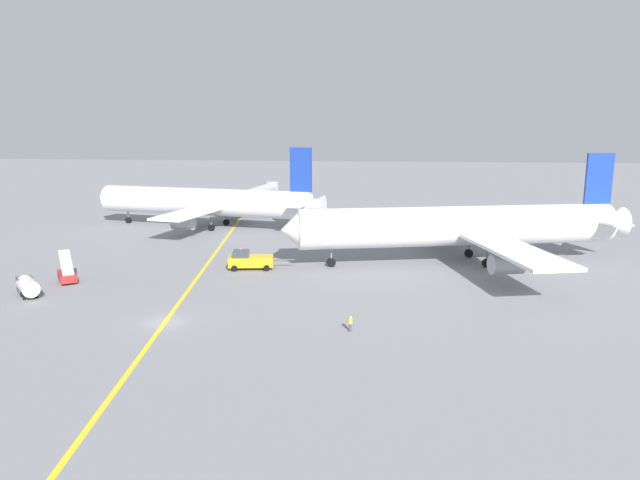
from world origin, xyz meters
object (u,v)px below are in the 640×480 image
gse_fuel_bowser_stubby (27,286)px  ground_crew_marshaller_foreground (350,323)px  airliner_at_gate_left (206,202)px  airliner_being_pushed (460,226)px  jet_bridge (262,192)px  gse_stair_truck_yellow (67,274)px  pushback_tug (250,260)px

gse_fuel_bowser_stubby → ground_crew_marshaller_foreground: gse_fuel_bowser_stubby is taller
airliner_at_gate_left → airliner_being_pushed: size_ratio=0.96×
gse_fuel_bowser_stubby → jet_bridge: size_ratio=0.21×
gse_stair_truck_yellow → gse_fuel_bowser_stubby: 6.85m
gse_fuel_bowser_stubby → pushback_tug: bearing=35.1°
gse_stair_truck_yellow → jet_bridge: size_ratio=0.20×
airliner_being_pushed → ground_crew_marshaller_foreground: (-14.53, -31.68, -4.78)m
airliner_at_gate_left → pushback_tug: size_ratio=5.28×
jet_bridge → gse_stair_truck_yellow: bearing=-98.8°
airliner_at_gate_left → ground_crew_marshaller_foreground: airliner_at_gate_left is taller
gse_stair_truck_yellow → ground_crew_marshaller_foreground: 41.48m
gse_fuel_bowser_stubby → airliner_being_pushed: bearing=23.9°
gse_stair_truck_yellow → jet_bridge: (10.95, 70.45, 3.54)m
pushback_tug → ground_crew_marshaller_foreground: 29.20m
ground_crew_marshaller_foreground → jet_bridge: 89.30m
ground_crew_marshaller_foreground → gse_fuel_bowser_stubby: bearing=169.4°
airliner_being_pushed → jet_bridge: size_ratio=2.26×
airliner_at_gate_left → gse_stair_truck_yellow: bearing=-96.9°
airliner_at_gate_left → airliner_being_pushed: bearing=-28.1°
airliner_being_pushed → pushback_tug: airliner_being_pushed is taller
airliner_at_gate_left → pushback_tug: bearing=-62.4°
airliner_being_pushed → gse_stair_truck_yellow: airliner_being_pushed is taller
airliner_being_pushed → jet_bridge: 67.99m
airliner_at_gate_left → gse_stair_truck_yellow: size_ratio=10.71×
gse_fuel_bowser_stubby → ground_crew_marshaller_foreground: 40.76m
ground_crew_marshaller_foreground → airliner_at_gate_left: bearing=120.4°
pushback_tug → jet_bridge: size_ratio=0.41×
gse_stair_truck_yellow → ground_crew_marshaller_foreground: bearing=-20.1°
gse_stair_truck_yellow → jet_bridge: bearing=81.2°
gse_stair_truck_yellow → gse_fuel_bowser_stubby: bearing=-99.3°
gse_fuel_bowser_stubby → ground_crew_marshaller_foreground: bearing=-10.6°
pushback_tug → gse_fuel_bowser_stubby: 28.99m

